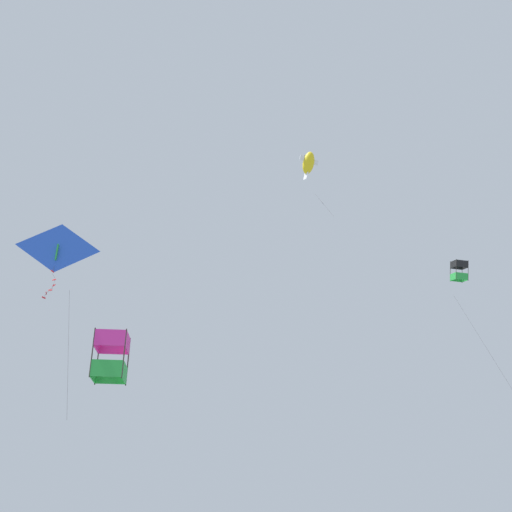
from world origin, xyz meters
name	(u,v)px	position (x,y,z in m)	size (l,w,h in m)	color
kite_box_near_right	(111,357)	(-4.75, 7.51, 14.13)	(2.25, 2.00, 2.43)	#DB2D93
kite_delta_mid_left	(58,250)	(-7.70, 9.20, 18.32)	(2.81, 3.09, 8.98)	blue
kite_box_highest	(460,272)	(7.66, -8.19, 23.68)	(2.54, 2.10, 9.05)	black
kite_fish_low_drifter	(308,163)	(-2.48, -1.42, 25.47)	(2.27, 1.66, 4.69)	yellow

